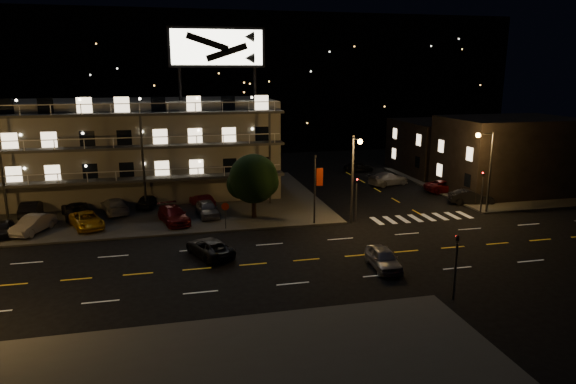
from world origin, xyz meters
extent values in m
plane|color=black|center=(0.00, 0.00, 0.00)|extent=(140.00, 140.00, 0.00)
cube|color=#3E3E3B|center=(-14.00, 20.00, 0.07)|extent=(44.00, 24.00, 0.15)
cube|color=#3E3E3B|center=(30.00, 20.00, 0.07)|extent=(16.00, 24.00, 0.15)
cube|color=gray|center=(-10.00, 24.00, 5.00)|extent=(28.00, 12.00, 10.00)
cube|color=gray|center=(-10.00, 24.00, 10.25)|extent=(28.00, 12.00, 0.50)
cube|color=#3E3E3B|center=(-10.00, 17.10, 3.15)|extent=(28.00, 1.80, 0.25)
cube|color=#3E3E3B|center=(-10.00, 17.10, 6.35)|extent=(28.00, 1.80, 0.25)
cube|color=#3E3E3B|center=(-10.00, 17.10, 9.55)|extent=(28.00, 1.80, 0.25)
cylinder|color=black|center=(-6.00, 22.00, 12.25)|extent=(0.36, 0.36, 3.50)
cylinder|color=black|center=(2.00, 22.00, 12.25)|extent=(0.36, 0.36, 3.50)
cube|color=black|center=(-2.00, 22.00, 16.00)|extent=(10.20, 0.50, 4.20)
cube|color=white|center=(-2.00, 21.70, 16.00)|extent=(9.60, 0.06, 3.60)
cube|color=black|center=(30.00, 16.00, 4.25)|extent=(14.00, 10.00, 8.50)
cube|color=black|center=(30.00, 28.00, 3.50)|extent=(14.00, 12.00, 7.00)
cube|color=black|center=(0.00, 70.00, 12.00)|extent=(120.00, 20.00, 24.00)
cylinder|color=#2D2D30|center=(8.50, 8.30, 4.00)|extent=(0.20, 0.20, 8.00)
cylinder|color=#2D2D30|center=(8.50, 7.50, 7.80)|extent=(0.12, 1.80, 0.12)
sphere|color=#FFA63F|center=(8.50, 6.70, 7.70)|extent=(0.44, 0.44, 0.44)
cylinder|color=#2D2D30|center=(22.50, 8.30, 4.00)|extent=(0.20, 0.20, 8.00)
cylinder|color=#2D2D30|center=(21.70, 8.30, 7.80)|extent=(1.80, 0.12, 0.12)
sphere|color=#FFA63F|center=(20.90, 8.30, 7.70)|extent=(0.44, 0.44, 0.44)
cylinder|color=#2D2D30|center=(9.00, 8.50, 1.80)|extent=(0.14, 0.14, 3.60)
imported|color=black|center=(9.00, 8.50, 4.10)|extent=(0.20, 0.16, 1.00)
sphere|color=#FF0C0C|center=(9.00, 8.38, 4.00)|extent=(0.14, 0.14, 0.14)
cylinder|color=#2D2D30|center=(9.00, -8.50, 1.80)|extent=(0.14, 0.14, 3.60)
imported|color=black|center=(9.00, -8.50, 4.10)|extent=(0.20, 0.16, 1.00)
sphere|color=#FF0C0C|center=(9.00, -8.38, 4.00)|extent=(0.14, 0.14, 0.14)
cylinder|color=#2D2D30|center=(22.00, 8.50, 1.80)|extent=(0.14, 0.14, 3.60)
imported|color=black|center=(22.00, 8.50, 4.10)|extent=(0.16, 0.20, 1.00)
sphere|color=#FF0C0C|center=(21.88, 8.50, 4.00)|extent=(0.14, 0.14, 0.14)
cylinder|color=#2D2D30|center=(5.00, 8.40, 3.20)|extent=(0.16, 0.16, 6.40)
cube|color=#B4280C|center=(5.45, 8.40, 4.40)|extent=(0.60, 0.04, 1.60)
cylinder|color=#2D2D30|center=(-3.00, 8.60, 1.10)|extent=(0.08, 0.08, 2.20)
cylinder|color=#B4280C|center=(-3.00, 8.55, 2.15)|extent=(0.91, 0.04, 0.91)
cylinder|color=black|center=(0.00, 11.53, 1.21)|extent=(0.44, 0.44, 2.12)
sphere|color=black|center=(0.00, 11.53, 3.86)|extent=(4.59, 4.59, 4.59)
sphere|color=black|center=(-1.06, 11.88, 3.33)|extent=(2.83, 2.83, 2.83)
sphere|color=black|center=(0.97, 11.18, 3.51)|extent=(2.65, 2.65, 2.65)
imported|color=black|center=(-21.39, 10.82, 0.77)|extent=(1.86, 3.80, 1.25)
imported|color=gray|center=(-19.11, 11.15, 0.89)|extent=(3.18, 4.77, 1.49)
imported|color=#CB9213|center=(-14.87, 11.66, 0.82)|extent=(3.84, 5.28, 1.33)
imported|color=#550C0F|center=(-7.39, 11.43, 0.88)|extent=(3.24, 5.41, 1.47)
imported|color=gray|center=(-4.26, 12.93, 0.89)|extent=(2.22, 4.50, 1.48)
imported|color=black|center=(-20.50, 16.72, 0.90)|extent=(1.75, 4.58, 1.49)
imported|color=black|center=(-16.34, 15.54, 0.85)|extent=(3.58, 5.45, 1.39)
imported|color=gray|center=(-12.89, 16.04, 0.89)|extent=(3.28, 5.43, 1.47)
imported|color=black|center=(-9.87, 17.50, 0.82)|extent=(2.48, 4.18, 1.33)
imported|color=#550C0F|center=(-4.49, 16.38, 0.79)|extent=(2.52, 4.13, 1.29)
imported|color=black|center=(23.00, 11.82, 0.74)|extent=(4.74, 2.76, 1.48)
imported|color=#550C0F|center=(23.29, 17.31, 0.69)|extent=(4.97, 2.36, 1.37)
imported|color=gray|center=(18.31, 22.23, 0.76)|extent=(5.67, 3.58, 1.53)
imported|color=black|center=(17.79, 31.00, 0.69)|extent=(4.11, 1.72, 1.39)
imported|color=gray|center=(6.87, -2.79, 0.72)|extent=(1.98, 4.35, 1.45)
imported|color=black|center=(-4.90, 2.49, 0.67)|extent=(3.85, 5.28, 1.33)
camera|label=1|loc=(-7.43, -34.47, 13.68)|focal=32.00mm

